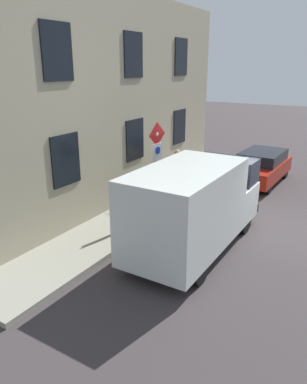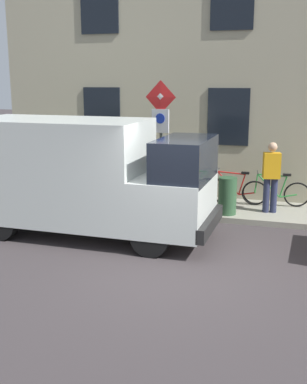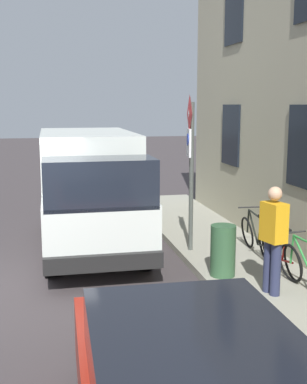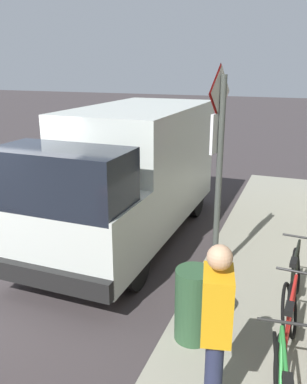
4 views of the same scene
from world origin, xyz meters
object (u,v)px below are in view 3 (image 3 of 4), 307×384
object	(u,v)px
sign_post_stacked	(190,151)
litter_bin	(223,251)
delivery_van	(90,187)
bicycle_black	(256,237)
bicycle_red	(280,252)
pedestrian	(273,236)

from	to	relation	value
sign_post_stacked	litter_bin	bearing A→B (deg)	-85.21
delivery_van	bicycle_black	distance (m)	3.68
delivery_van	bicycle_red	xyz separation A→B (m)	(3.11, -2.82, -0.82)
sign_post_stacked	delivery_van	xyz separation A→B (m)	(-1.91, 1.15, -0.86)
pedestrian	bicycle_black	bearing A→B (deg)	-119.84
delivery_van	litter_bin	bearing A→B (deg)	36.93
sign_post_stacked	delivery_van	world-z (taller)	sign_post_stacked
delivery_van	bicycle_black	xyz separation A→B (m)	(3.11, -1.78, -0.82)
bicycle_red	pedestrian	size ratio (longest dim) A/B	1.00
litter_bin	sign_post_stacked	bearing A→B (deg)	94.79
sign_post_stacked	delivery_van	distance (m)	2.39
bicycle_red	pedestrian	world-z (taller)	pedestrian
sign_post_stacked	bicycle_red	size ratio (longest dim) A/B	1.77
delivery_van	pedestrian	world-z (taller)	delivery_van
pedestrian	litter_bin	size ratio (longest dim) A/B	1.91
delivery_van	bicycle_black	size ratio (longest dim) A/B	3.12
bicycle_red	pedestrian	bearing A→B (deg)	150.35
bicycle_red	bicycle_black	xyz separation A→B (m)	(0.00, 1.04, 0.00)
bicycle_black	litter_bin	world-z (taller)	litter_bin
sign_post_stacked	pedestrian	bearing A→B (deg)	-77.13
bicycle_red	delivery_van	bearing A→B (deg)	51.10
sign_post_stacked	bicycle_black	size ratio (longest dim) A/B	1.77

